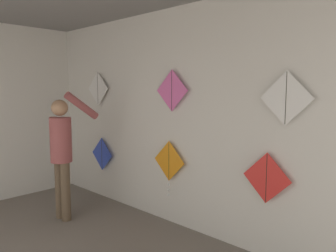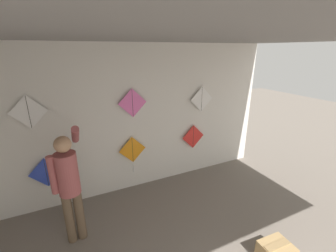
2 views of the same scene
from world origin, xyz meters
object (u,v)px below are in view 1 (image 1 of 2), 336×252
Objects in this scene: kite_0 at (102,154)px; kite_4 at (172,91)px; kite_1 at (169,164)px; shopkeeper at (62,148)px; kite_5 at (286,98)px; kite_2 at (266,178)px; kite_3 at (98,89)px.

kite_0 is 1.86m from kite_4.
kite_4 reaches higher than kite_1.
kite_5 reaches higher than shopkeeper.
shopkeeper is 3.31× the size of kite_0.
kite_2 is at bearing 15.46° from shopkeeper.
shopkeeper is at bearing -144.06° from kite_4.
kite_5 is at bearing 0.00° from kite_4.
shopkeeper is 1.26m from kite_3.
shopkeeper is at bearing -160.86° from kite_2.
kite_5 reaches higher than kite_1.
kite_2 is 1.00× the size of kite_5.
kite_5 is (2.70, 0.88, 0.71)m from shopkeeper.
kite_0 is at bearing 180.00° from kite_4.
kite_3 is 3.11m from kite_5.
kite_5 is at bearing 0.00° from kite_3.
kite_4 is at bearing 1.23° from kite_1.
kite_5 is at bearing 0.00° from kite_0.
kite_3 is at bearing 180.00° from kite_2.
shopkeeper reaches higher than kite_2.
kite_3 is (-0.41, 0.88, 0.80)m from shopkeeper.
kite_2 is (2.53, 0.88, -0.10)m from shopkeeper.
kite_3 reaches higher than kite_1.
kite_3 reaches higher than kite_2.
kite_4 reaches higher than shopkeeper.
shopkeeper is 3.31× the size of kite_4.
kite_3 reaches higher than shopkeeper.
kite_0 is at bearing 107.35° from shopkeeper.
kite_4 is at bearing 0.00° from kite_0.
kite_1 is at bearing -179.95° from kite_2.
kite_1 is at bearing -179.96° from kite_5.
shopkeeper is at bearing -142.93° from kite_1.
kite_1 is 1.85m from kite_3.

